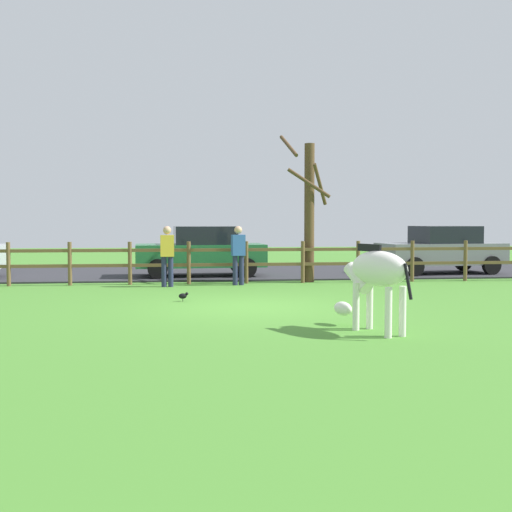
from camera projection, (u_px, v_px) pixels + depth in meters
ground_plane at (250, 307)px, 13.43m from camera, size 60.00×60.00×0.00m
parking_asphalt at (222, 271)px, 22.65m from camera, size 28.00×7.40×0.05m
paddock_fence at (218, 260)px, 18.31m from camera, size 21.34×0.11×1.20m
bare_tree at (309, 208)px, 18.74m from camera, size 1.35×1.33×4.30m
zebra at (376, 275)px, 10.31m from camera, size 0.98×1.84×1.41m
crow_on_grass at (183, 296)px, 14.32m from camera, size 0.22×0.10×0.20m
parked_car_grey at (441, 249)px, 21.33m from camera, size 4.16×2.23×1.56m
parked_car_green at (201, 251)px, 20.34m from camera, size 4.09×2.07×1.56m
visitor_left_of_tree at (167, 253)px, 17.44m from camera, size 0.37×0.24×1.64m
visitor_right_of_tree at (238, 252)px, 17.91m from camera, size 0.39×0.28×1.64m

